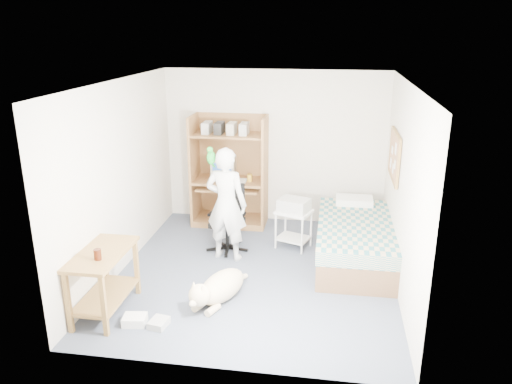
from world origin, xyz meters
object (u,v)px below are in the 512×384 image
at_px(computer_hutch, 230,175).
at_px(person, 226,204).
at_px(bed, 355,241).
at_px(printer_cart, 294,223).
at_px(office_chair, 229,227).
at_px(dog, 219,287).
at_px(side_desk, 104,273).

height_order(computer_hutch, person, computer_hutch).
xyz_separation_m(bed, person, (-1.78, -0.21, 0.51)).
bearing_deg(printer_cart, computer_hutch, 163.51).
bearing_deg(bed, person, -173.26).
bearing_deg(bed, printer_cart, 162.13).
bearing_deg(office_chair, dog, -72.39).
height_order(person, dog, person).
height_order(office_chair, dog, office_chair).
xyz_separation_m(computer_hutch, dog, (0.38, -2.52, -0.64)).
xyz_separation_m(bed, side_desk, (-2.85, -1.82, 0.21)).
distance_m(side_desk, printer_cart, 2.88).
bearing_deg(person, dog, 107.53).
bearing_deg(bed, dog, -139.25).
bearing_deg(dog, printer_cart, 89.68).
bearing_deg(dog, side_desk, -137.68).
height_order(side_desk, printer_cart, side_desk).
height_order(bed, office_chair, office_chair).
xyz_separation_m(side_desk, dog, (1.23, 0.42, -0.31)).
relative_size(office_chair, person, 0.60).
relative_size(bed, dog, 1.91).
distance_m(computer_hutch, person, 1.35).
bearing_deg(dog, bed, 64.30).
bearing_deg(side_desk, bed, 32.50).
height_order(side_desk, dog, side_desk).
distance_m(side_desk, dog, 1.33).
distance_m(dog, printer_cart, 1.85).
xyz_separation_m(office_chair, dog, (0.19, -1.49, -0.16)).
distance_m(computer_hutch, side_desk, 3.08).
distance_m(bed, dog, 2.15).
bearing_deg(computer_hutch, side_desk, -106.14).
distance_m(side_desk, office_chair, 2.17).
bearing_deg(person, office_chair, -72.07).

